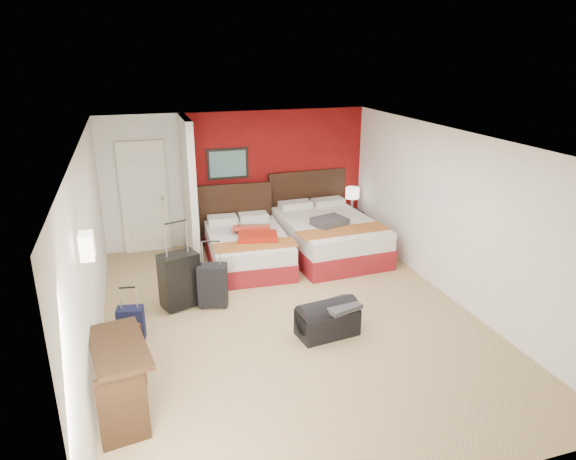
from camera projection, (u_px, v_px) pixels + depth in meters
name	position (u px, v px, depth m)	size (l,w,h in m)	color
ground	(290.00, 316.00, 7.22)	(6.50, 6.50, 0.00)	tan
room_walls	(172.00, 212.00, 7.68)	(5.02, 6.52, 2.50)	silver
red_accent_panel	(276.00, 175.00, 9.92)	(3.50, 0.04, 2.50)	maroon
partition_wall	(189.00, 190.00, 8.87)	(0.12, 1.20, 2.50)	silver
entry_door	(144.00, 198.00, 9.26)	(0.82, 0.06, 2.05)	silver
bed_left	(248.00, 250.00, 8.86)	(1.32, 1.88, 0.56)	silver
bed_right	(328.00, 237.00, 9.33)	(1.54, 2.21, 0.66)	white
red_suitcase_open	(254.00, 233.00, 8.69)	(0.64, 0.88, 0.11)	#A01D0D
jacket_bundle	(330.00, 222.00, 8.90)	(0.55, 0.44, 0.13)	#3F3E43
nightstand	(351.00, 223.00, 10.33)	(0.36, 0.36, 0.50)	black
table_lamp	(352.00, 199.00, 10.17)	(0.27, 0.27, 0.48)	white
suitcase_black	(180.00, 282.00, 7.37)	(0.53, 0.33, 0.80)	black
suitcase_charcoal	(213.00, 287.00, 7.41)	(0.42, 0.26, 0.62)	black
suitcase_navy	(131.00, 326.00, 6.53)	(0.33, 0.20, 0.45)	black
duffel_bag	(327.00, 321.00, 6.70)	(0.78, 0.42, 0.40)	black
jacket_draped	(340.00, 305.00, 6.63)	(0.46, 0.38, 0.06)	#38383D
desk	(123.00, 381.00, 5.13)	(0.50, 1.01, 0.84)	black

